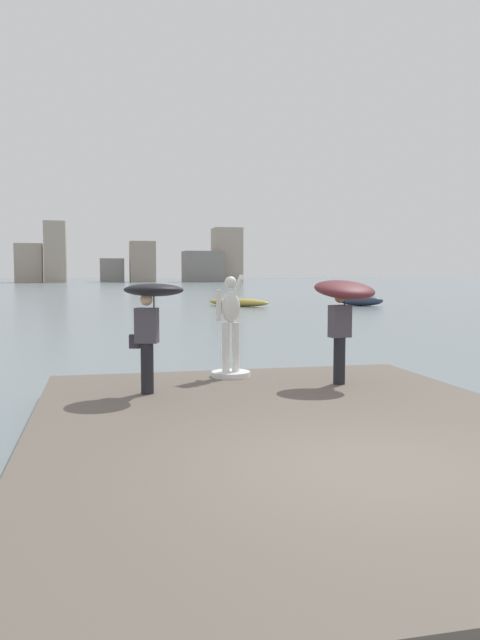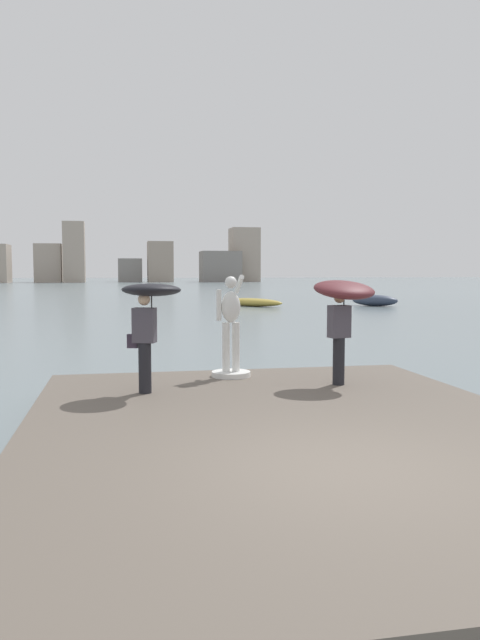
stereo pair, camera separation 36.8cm
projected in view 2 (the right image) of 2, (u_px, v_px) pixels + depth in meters
name	position (u px, v px, depth m)	size (l,w,h in m)	color
ground_plane	(153.00, 305.00, 45.80)	(400.00, 400.00, 0.00)	slate
pier	(293.00, 439.00, 8.44)	(7.36, 9.69, 0.40)	#60564C
statue_white_figure	(231.00, 335.00, 12.26)	(0.78, 0.95, 2.04)	white
onlooker_left	(149.00, 306.00, 10.54)	(1.30, 1.30, 1.92)	black
onlooker_right	(343.00, 300.00, 11.37)	(1.33, 1.36, 2.00)	black
boat_near	(375.00, 300.00, 44.39)	(3.29, 3.39, 0.81)	#2D384C
boat_leftward	(252.00, 302.00, 44.04)	(4.30, 4.67, 0.59)	#B2993D
distant_skyline	(140.00, 261.00, 144.00)	(64.32, 12.66, 13.70)	#A89989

